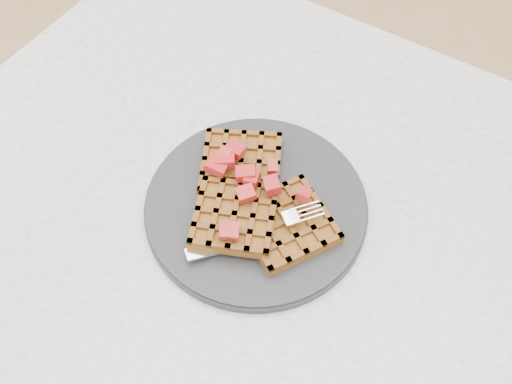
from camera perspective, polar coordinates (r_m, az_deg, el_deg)
table at (r=0.80m, az=7.88°, el=-10.52°), size 1.20×0.80×0.75m
plate at (r=0.72m, az=0.00°, el=-1.41°), size 0.28×0.28×0.02m
waffles at (r=0.70m, az=-0.16°, el=-0.80°), size 0.23×0.21×0.03m
strawberry_pile at (r=0.68m, az=0.00°, el=0.65°), size 0.15×0.15×0.02m
fork at (r=0.68m, az=0.88°, el=-4.15°), size 0.13×0.16×0.02m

